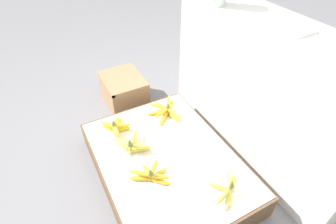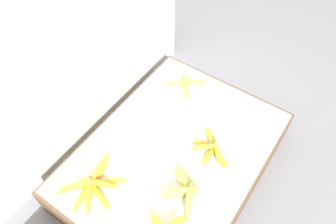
{
  "view_description": "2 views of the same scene",
  "coord_description": "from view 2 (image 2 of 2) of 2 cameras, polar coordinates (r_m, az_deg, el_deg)",
  "views": [
    {
      "loc": [
        0.86,
        -0.45,
        1.33
      ],
      "look_at": [
        -0.15,
        0.09,
        0.36
      ],
      "focal_mm": 28.0,
      "sensor_mm": 36.0,
      "label": 1
    },
    {
      "loc": [
        -0.64,
        -0.41,
        1.42
      ],
      "look_at": [
        0.11,
        0.11,
        0.25
      ],
      "focal_mm": 35.0,
      "sensor_mm": 36.0,
      "label": 2
    }
  ],
  "objects": [
    {
      "name": "banana_bunch_middle_right",
      "position": [
        1.67,
        3.17,
        4.89
      ],
      "size": [
        0.18,
        0.21,
        0.1
      ],
      "color": "gold",
      "rests_on": "display_platform"
    },
    {
      "name": "display_platform",
      "position": [
        1.53,
        1.06,
        -8.36
      ],
      "size": [
        1.0,
        0.74,
        0.17
      ],
      "color": "brown",
      "rests_on": "ground_plane"
    },
    {
      "name": "banana_bunch_front_midright",
      "position": [
        1.45,
        7.71,
        -6.23
      ],
      "size": [
        0.19,
        0.2,
        0.09
      ],
      "color": "gold",
      "rests_on": "display_platform"
    },
    {
      "name": "ground_plane",
      "position": [
        1.61,
        1.01,
        -9.87
      ],
      "size": [
        10.0,
        10.0,
        0.0
      ],
      "primitive_type": "plane",
      "color": "slate"
    },
    {
      "name": "back_vendor_table",
      "position": [
        1.62,
        -18.75,
        10.06
      ],
      "size": [
        1.34,
        0.42,
        0.8
      ],
      "color": "white",
      "rests_on": "ground_plane"
    },
    {
      "name": "banana_bunch_middle_left",
      "position": [
        1.39,
        -13.02,
        -12.24
      ],
      "size": [
        0.28,
        0.24,
        0.09
      ],
      "color": "gold",
      "rests_on": "display_platform"
    },
    {
      "name": "banana_bunch_front_midleft",
      "position": [
        1.34,
        2.97,
        -13.52
      ],
      "size": [
        0.19,
        0.19,
        0.1
      ],
      "color": "#DBCC4C",
      "rests_on": "display_platform"
    }
  ]
}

